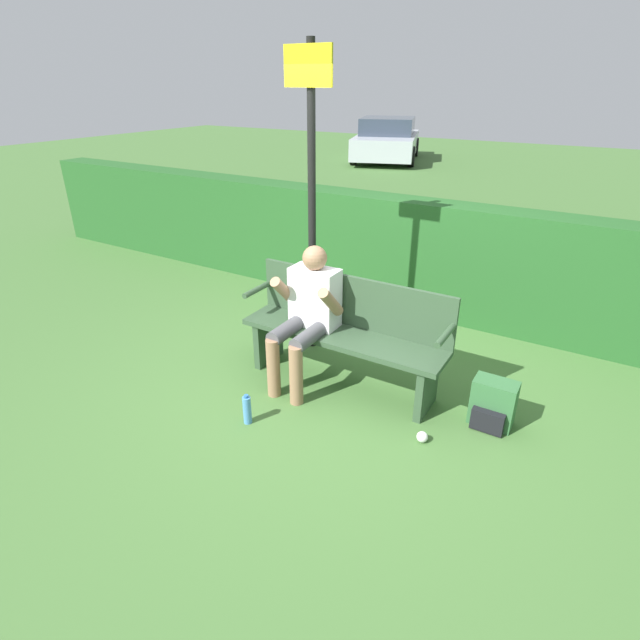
% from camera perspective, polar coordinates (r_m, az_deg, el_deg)
% --- Properties ---
extents(ground_plane, '(40.00, 40.00, 0.00)m').
position_cam_1_polar(ground_plane, '(4.38, 2.37, -7.25)').
color(ground_plane, '#426B33').
extents(hedge_back, '(12.00, 0.41, 1.24)m').
position_cam_1_polar(hedge_back, '(5.66, 11.63, 7.02)').
color(hedge_back, '#235623').
rests_on(hedge_back, ground).
extents(park_bench, '(1.77, 0.41, 0.93)m').
position_cam_1_polar(park_bench, '(4.19, 2.92, -1.18)').
color(park_bench, '#334C33').
rests_on(park_bench, ground).
extents(person_seated, '(0.54, 0.64, 1.19)m').
position_cam_1_polar(person_seated, '(4.13, -1.44, 1.13)').
color(person_seated, silver).
rests_on(person_seated, ground).
extents(backpack, '(0.32, 0.25, 0.37)m').
position_cam_1_polar(backpack, '(4.03, 19.12, -9.12)').
color(backpack, '#336638').
rests_on(backpack, ground).
extents(water_bottle, '(0.06, 0.06, 0.25)m').
position_cam_1_polar(water_bottle, '(3.90, -8.33, -10.10)').
color(water_bottle, '#4C8CCC').
rests_on(water_bottle, ground).
extents(signpost, '(0.44, 0.09, 2.69)m').
position_cam_1_polar(signpost, '(4.45, -1.01, 15.15)').
color(signpost, black).
rests_on(signpost, ground).
extents(parked_car, '(2.97, 4.26, 1.31)m').
position_cam_1_polar(parked_car, '(17.24, 7.65, 19.68)').
color(parked_car, '#B7BCC6').
rests_on(parked_car, ground).
extents(litter_crumple, '(0.08, 0.08, 0.08)m').
position_cam_1_polar(litter_crumple, '(3.80, 11.60, -12.95)').
color(litter_crumple, silver).
rests_on(litter_crumple, ground).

